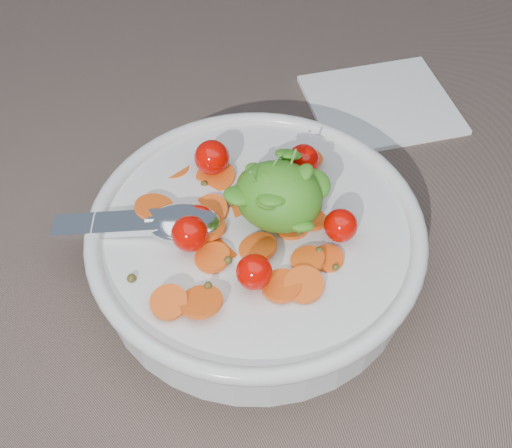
% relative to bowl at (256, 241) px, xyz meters
% --- Properties ---
extents(ground, '(6.00, 6.00, 0.00)m').
position_rel_bowl_xyz_m(ground, '(0.00, -0.02, -0.03)').
color(ground, '#786155').
rests_on(ground, ground).
extents(bowl, '(0.31, 0.29, 0.12)m').
position_rel_bowl_xyz_m(bowl, '(0.00, 0.00, 0.00)').
color(bowl, silver).
rests_on(bowl, ground).
extents(napkin, '(0.20, 0.20, 0.01)m').
position_rel_bowl_xyz_m(napkin, '(0.07, 0.25, -0.03)').
color(napkin, white).
rests_on(napkin, ground).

